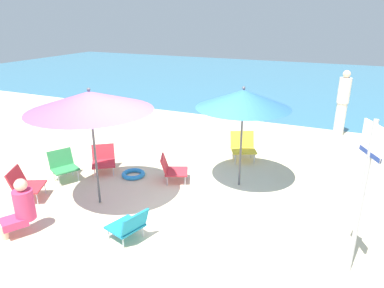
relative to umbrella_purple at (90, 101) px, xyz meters
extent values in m
plane|color=beige|center=(1.30, 0.29, -1.87)|extent=(40.00, 40.00, 0.00)
cube|color=teal|center=(1.30, 14.28, -1.87)|extent=(40.00, 16.00, 0.01)
cylinder|color=#4C4C51|center=(0.00, 0.00, -0.86)|extent=(0.04, 0.04, 2.04)
cone|color=#8E56C6|center=(0.00, 0.00, 0.00)|extent=(2.09, 2.09, 0.32)
sphere|color=#4C4C51|center=(0.00, 0.00, 0.19)|extent=(0.06, 0.06, 0.06)
cylinder|color=#4C4C51|center=(2.10, 1.71, -0.91)|extent=(0.04, 0.04, 1.92)
cone|color=blue|center=(2.10, 1.71, -0.12)|extent=(1.77, 1.77, 0.34)
sphere|color=#4C4C51|center=(2.10, 1.71, 0.08)|extent=(0.06, 0.06, 0.06)
cube|color=red|center=(0.89, 1.34, -1.66)|extent=(0.60, 0.60, 0.03)
cube|color=red|center=(0.67, 1.24, -1.49)|extent=(0.31, 0.47, 0.33)
cylinder|color=silver|center=(0.98, 1.58, -1.77)|extent=(0.02, 0.02, 0.20)
cylinder|color=silver|center=(1.13, 1.24, -1.77)|extent=(0.02, 0.02, 0.20)
cylinder|color=silver|center=(0.65, 1.44, -1.77)|extent=(0.02, 0.02, 0.20)
cylinder|color=silver|center=(0.80, 1.10, -1.77)|extent=(0.02, 0.02, 0.20)
cube|color=red|center=(-1.20, -0.43, -1.62)|extent=(0.62, 0.67, 0.03)
cube|color=red|center=(-1.40, -0.53, -1.44)|extent=(0.37, 0.53, 0.35)
cylinder|color=silver|center=(-1.15, -0.16, -1.76)|extent=(0.02, 0.02, 0.24)
cylinder|color=silver|center=(-0.95, -0.54, -1.76)|extent=(0.02, 0.02, 0.24)
cylinder|color=silver|center=(-1.45, -0.32, -1.76)|extent=(0.02, 0.02, 0.24)
cylinder|color=silver|center=(-1.26, -0.69, -1.76)|extent=(0.02, 0.02, 0.24)
cube|color=#33934C|center=(-1.17, 0.42, -1.61)|extent=(0.58, 0.62, 0.03)
cube|color=#33934C|center=(-1.36, 0.52, -1.43)|extent=(0.35, 0.49, 0.35)
cylinder|color=silver|center=(-0.94, 0.51, -1.75)|extent=(0.02, 0.02, 0.25)
cylinder|color=silver|center=(-1.12, 0.17, -1.75)|extent=(0.02, 0.02, 0.25)
cylinder|color=silver|center=(-1.22, 0.66, -1.75)|extent=(0.02, 0.02, 0.25)
cylinder|color=silver|center=(-1.40, 0.32, -1.75)|extent=(0.02, 0.02, 0.25)
cube|color=gold|center=(1.82, 2.93, -1.61)|extent=(0.69, 0.65, 0.03)
cube|color=gold|center=(1.71, 3.14, -1.42)|extent=(0.55, 0.38, 0.38)
cylinder|color=silver|center=(2.10, 2.87, -1.75)|extent=(0.02, 0.02, 0.25)
cylinder|color=silver|center=(1.71, 2.67, -1.75)|extent=(0.02, 0.02, 0.25)
cylinder|color=silver|center=(1.93, 3.19, -1.75)|extent=(0.02, 0.02, 0.25)
cylinder|color=silver|center=(1.54, 2.99, -1.75)|extent=(0.02, 0.02, 0.25)
cube|color=red|center=(-0.72, 1.07, -1.66)|extent=(0.68, 0.69, 0.03)
cube|color=red|center=(-0.88, 1.28, -1.49)|extent=(0.46, 0.39, 0.33)
cylinder|color=silver|center=(-0.45, 1.03, -1.77)|extent=(0.02, 0.02, 0.20)
cylinder|color=silver|center=(-0.75, 0.80, -1.77)|extent=(0.02, 0.02, 0.20)
cylinder|color=silver|center=(-0.69, 1.35, -1.77)|extent=(0.02, 0.02, 0.20)
cylinder|color=silver|center=(-0.99, 1.11, -1.77)|extent=(0.02, 0.02, 0.20)
cube|color=teal|center=(1.05, -0.71, -1.67)|extent=(0.55, 0.58, 0.03)
cube|color=teal|center=(1.27, -0.78, -1.51)|extent=(0.26, 0.49, 0.32)
cylinder|color=silver|center=(0.83, -0.85, -1.78)|extent=(0.02, 0.02, 0.18)
cylinder|color=silver|center=(0.94, -0.48, -1.78)|extent=(0.02, 0.02, 0.18)
cylinder|color=silver|center=(1.17, -0.95, -1.78)|extent=(0.02, 0.02, 0.18)
cylinder|color=silver|center=(1.27, -0.58, -1.78)|extent=(0.02, 0.02, 0.18)
cube|color=#DB3866|center=(-0.53, -1.35, -1.64)|extent=(0.44, 0.46, 0.12)
cylinder|color=beige|center=(-0.61, -1.49, -1.76)|extent=(0.12, 0.12, 0.23)
cylinder|color=#DB3866|center=(-0.44, -1.20, -1.40)|extent=(0.30, 0.30, 0.48)
sphere|color=beige|center=(-0.44, -1.20, -1.07)|extent=(0.19, 0.19, 0.19)
cylinder|color=silver|center=(3.73, 5.87, -1.41)|extent=(0.27, 0.27, 0.94)
cylinder|color=silver|center=(3.73, 5.87, -0.60)|extent=(0.32, 0.32, 0.68)
sphere|color=beige|center=(3.73, 5.87, -0.16)|extent=(0.20, 0.20, 0.20)
cylinder|color=#ADADB2|center=(4.17, -0.12, -0.83)|extent=(0.06, 0.06, 2.09)
cube|color=white|center=(4.17, -0.12, -0.03)|extent=(0.22, 0.42, 0.40)
cube|color=navy|center=(4.17, -0.12, -0.20)|extent=(0.23, 0.43, 0.06)
torus|color=#238CD8|center=(-0.05, 1.18, -1.83)|extent=(0.49, 0.49, 0.09)
camera|label=1|loc=(3.84, -4.45, 1.32)|focal=32.89mm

